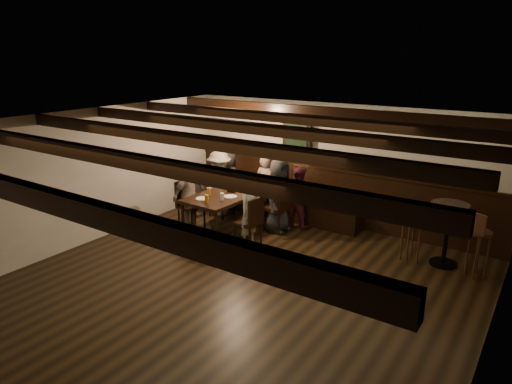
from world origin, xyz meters
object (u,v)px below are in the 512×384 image
Objects in this scene: chair_left_near at (221,202)px; bar_stool_right at (477,253)px; person_bench_centre at (265,186)px; person_bench_left at (228,180)px; person_left_far at (189,195)px; person_right_far at (250,211)px; chair_right_near at (277,216)px; bar_stool_left at (410,239)px; person_right_near at (279,196)px; person_left_near at (219,183)px; chair_right_far at (249,231)px; chair_left_far at (191,214)px; dining_table at (233,195)px; high_top_table at (448,225)px; person_bench_right at (298,197)px.

chair_left_near is 0.93× the size of bar_stool_right.
person_bench_left is at bearing 9.46° from person_bench_centre.
person_right_far is (1.50, -0.08, -0.03)m from person_left_far.
chair_right_near is 0.77× the size of person_bench_centre.
person_left_far is 1.28× the size of bar_stool_left.
bar_stool_right is (3.50, 0.08, -0.32)m from person_right_near.
person_right_far is at bearing 59.04° from person_left_near.
person_bench_left is 1.00× the size of person_right_far.
person_left_far reaches higher than chair_left_near.
chair_right_far is 0.87× the size of bar_stool_left.
person_left_far is at bearing -146.59° from bar_stool_right.
chair_left_far is 1.70m from chair_right_near.
person_left_near reaches higher than chair_left_far.
chair_left_near reaches higher than chair_right_far.
person_right_near reaches higher than bar_stool_right.
dining_table is at bearing 57.97° from chair_right_far.
person_bench_centre is 3.28m from bar_stool_left.
chair_left_near is 0.93× the size of bar_stool_left.
person_left_far is (-1.47, 0.08, 0.40)m from chair_right_far.
bar_stool_left reaches higher than high_top_table.
chair_right_near reaches higher than dining_table.
person_left_far is at bearing 63.43° from person_bench_centre.
chair_right_near is 0.97m from person_right_far.
chair_left_far is 1.44m from chair_right_far.
person_left_far reaches higher than person_right_far.
person_bench_right is (0.25, 1.34, 0.33)m from chair_right_far.
bar_stool_left is at bearing -86.20° from person_right_near.
bar_stool_right reaches higher than dining_table.
person_right_near is at bearing 30.96° from dining_table.
person_bench_right is 1.15× the size of bar_stool_right.
person_right_near is 3.01m from high_top_table.
person_bench_right is at bearing -180.00° from person_bench_left.
person_bench_centre reaches higher than chair_left_near.
person_left_near reaches higher than chair_left_near.
person_left_far reaches higher than bar_stool_left.
person_bench_right is 2.37m from bar_stool_left.
chair_left_near is 4.49m from high_top_table.
person_right_far is 3.69m from bar_stool_right.
chair_left_far is 0.74× the size of person_bench_centre.
dining_table is at bearing -144.13° from bar_stool_left.
high_top_table is (3.03, 0.24, 0.38)m from chair_right_near.
person_right_near is (0.03, -0.00, 0.41)m from chair_right_near.
chair_right_near is 0.81× the size of person_bench_right.
chair_left_far is (-0.74, -0.41, -0.42)m from dining_table.
person_bench_right is 0.87× the size of person_left_near.
dining_table is 1.63× the size of person_bench_centre.
bar_stool_left is at bearing -67.10° from chair_right_far.
person_right_near is (1.47, -0.08, 0.41)m from chair_left_near.
person_bench_centre is (0.06, 1.05, -0.06)m from dining_table.
chair_right_near is 0.41m from person_right_near.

